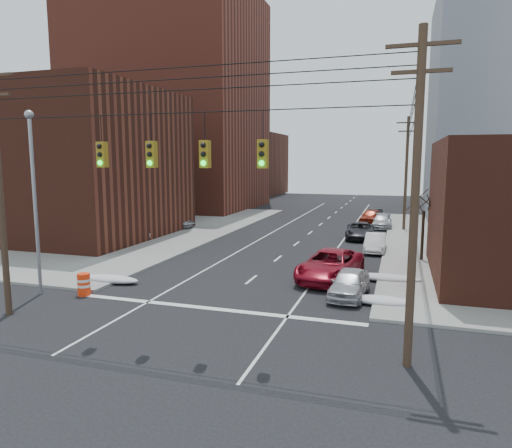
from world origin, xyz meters
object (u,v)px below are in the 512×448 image
Objects in this scene: parked_car_c at (360,231)px; parked_car_a at (349,283)px; parked_car_e at (371,216)px; lot_car_d at (158,218)px; parked_car_d at (382,221)px; construction_barrel at (84,284)px; lot_car_b at (173,221)px; red_pickup at (330,265)px; parked_car_b at (375,243)px; parked_car_f at (375,215)px; lot_car_c at (70,234)px; lot_car_a at (130,229)px.

parked_car_a is at bearing -90.15° from parked_car_c.
lot_car_d reaches higher than parked_car_e.
parked_car_d is 31.81m from construction_barrel.
parked_car_c is at bearing -89.91° from lot_car_b.
red_pickup reaches higher than parked_car_d.
lot_car_d is (-21.11, -8.86, 0.12)m from parked_car_e.
parked_car_d is at bearing 64.65° from construction_barrel.
lot_car_b is (-20.01, 5.69, 0.07)m from parked_car_b.
red_pickup is 1.31× the size of parked_car_d.
parked_car_f is (-1.07, 6.08, -0.02)m from parked_car_d.
lot_car_b is 0.89× the size of lot_car_c.
parked_car_a is at bearing 16.45° from construction_barrel.
parked_car_e is at bearing 96.31° from red_pickup.
red_pickup reaches higher than parked_car_f.
parked_car_b is 0.90× the size of lot_car_a.
red_pickup is at bearing -141.71° from lot_car_d.
parked_car_c is at bearing 96.21° from red_pickup.
parked_car_b reaches higher than lot_car_b.
parked_car_f is (0.99, 27.87, -0.20)m from red_pickup.
lot_car_d reaches higher than parked_car_d.
parked_car_c is 24.73m from construction_barrel.
red_pickup reaches higher than parked_car_b.
parked_car_a is at bearing -107.38° from lot_car_c.
parked_car_a is at bearing -120.93° from lot_car_a.
parked_car_f is (-1.06, 18.76, -0.03)m from parked_car_b.
parked_car_d is at bearing 90.27° from parked_car_b.
parked_car_e is 30.43m from lot_car_c.
parked_car_d is at bearing 92.75° from parked_car_a.
parked_car_b is 0.95× the size of lot_car_b.
lot_car_c is at bearing -159.24° from parked_car_c.
red_pickup is at bearing -102.33° from parked_car_b.
parked_car_b is at bearing -120.70° from lot_car_d.
lot_car_a is (-18.69, 8.28, 0.06)m from red_pickup.
parked_car_e is (0.73, 24.90, -0.07)m from red_pickup.
parked_car_a is 12.23m from parked_car_b.
lot_car_c is 4.33× the size of construction_barrel.
parked_car_e is at bearing 85.19° from parked_car_c.
lot_car_a is (-20.74, -13.51, 0.24)m from parked_car_d.
parked_car_e is (-1.33, 3.11, 0.10)m from parked_car_d.
construction_barrel is at bearing -137.11° from lot_car_c.
parked_car_a reaches higher than lot_car_b.
parked_car_e is 2.98m from parked_car_f.
red_pickup reaches higher than lot_car_b.
parked_car_a is 0.85× the size of lot_car_c.
parked_car_e reaches higher than parked_car_c.
parked_car_a is 0.89× the size of parked_car_d.
parked_car_f is (-0.44, 30.98, -0.05)m from parked_car_a.
parked_car_d is at bearing -58.32° from lot_car_a.
parked_car_b is 1.05× the size of parked_car_f.
parked_car_a reaches higher than parked_car_d.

